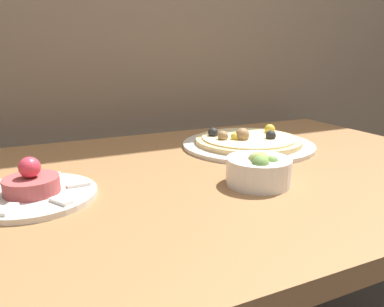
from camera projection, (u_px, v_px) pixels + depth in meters
dining_table at (206, 218)px, 0.81m from camera, size 1.23×0.78×0.76m
pizza_plate at (248, 142)px, 0.97m from camera, size 0.34×0.34×0.05m
tartare_plate at (32, 191)px, 0.63m from camera, size 0.21×0.21×0.07m
small_bowl at (259, 170)px, 0.69m from camera, size 0.12×0.12×0.07m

